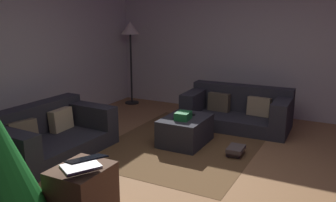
{
  "coord_description": "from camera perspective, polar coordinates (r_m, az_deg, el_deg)",
  "views": [
    {
      "loc": [
        -3.34,
        -1.28,
        1.86
      ],
      "look_at": [
        0.55,
        0.77,
        0.75
      ],
      "focal_mm": 38.81,
      "sensor_mm": 36.0,
      "label": 1
    }
  ],
  "objects": [
    {
      "name": "ground_plane",
      "position": [
        4.03,
        6.19,
        -13.4
      ],
      "size": [
        6.4,
        6.4,
        0.0
      ],
      "primitive_type": "plane",
      "color": "brown"
    },
    {
      "name": "corner_partition",
      "position": [
        6.63,
        16.68,
        8.73
      ],
      "size": [
        0.12,
        6.4,
        2.6
      ],
      "primitive_type": "cube",
      "color": "#B5B0AB",
      "rests_on": "ground_plane"
    },
    {
      "name": "couch_left",
      "position": [
        5.06,
        -18.46,
        -5.11
      ],
      "size": [
        1.64,
        1.01,
        0.63
      ],
      "rotation": [
        0.0,
        0.0,
        3.1
      ],
      "color": "#26262B",
      "rests_on": "ground_plane"
    },
    {
      "name": "couch_right",
      "position": [
        6.03,
        10.93,
        -1.47
      ],
      "size": [
        0.9,
        1.68,
        0.64
      ],
      "rotation": [
        0.0,
        0.0,
        1.6
      ],
      "color": "#26262B",
      "rests_on": "ground_plane"
    },
    {
      "name": "ottoman",
      "position": [
        5.18,
        2.74,
        -4.65
      ],
      "size": [
        0.76,
        0.58,
        0.39
      ],
      "primitive_type": "cube",
      "color": "#26262B",
      "rests_on": "ground_plane"
    },
    {
      "name": "gift_box",
      "position": [
        5.01,
        2.39,
        -2.34
      ],
      "size": [
        0.24,
        0.2,
        0.11
      ],
      "primitive_type": "cube",
      "rotation": [
        0.0,
        0.0,
        0.07
      ],
      "color": "#19662D",
      "rests_on": "ottoman"
    },
    {
      "name": "tv_remote",
      "position": [
        5.23,
        3.42,
        -2.12
      ],
      "size": [
        0.1,
        0.17,
        0.02
      ],
      "primitive_type": "cube",
      "rotation": [
        0.0,
        0.0,
        0.36
      ],
      "color": "black",
      "rests_on": "ottoman"
    },
    {
      "name": "side_table",
      "position": [
        3.44,
        -13.28,
        -13.99
      ],
      "size": [
        0.52,
        0.44,
        0.51
      ],
      "primitive_type": "cube",
      "color": "#4C3323",
      "rests_on": "ground_plane"
    },
    {
      "name": "laptop",
      "position": [
        3.26,
        -13.26,
        -9.55
      ],
      "size": [
        0.46,
        0.48,
        0.17
      ],
      "color": "silver",
      "rests_on": "side_table"
    },
    {
      "name": "book_stack",
      "position": [
        4.88,
        10.57,
        -7.66
      ],
      "size": [
        0.31,
        0.22,
        0.12
      ],
      "color": "#4C423D",
      "rests_on": "ground_plane"
    },
    {
      "name": "corner_lamp",
      "position": [
        7.25,
        -5.94,
        10.4
      ],
      "size": [
        0.36,
        0.36,
        1.64
      ],
      "color": "black",
      "rests_on": "ground_plane"
    },
    {
      "name": "area_rug",
      "position": [
        5.24,
        2.72,
        -6.61
      ],
      "size": [
        2.6,
        2.0,
        0.01
      ],
      "primitive_type": "cube",
      "color": "brown",
      "rests_on": "ground_plane"
    }
  ]
}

